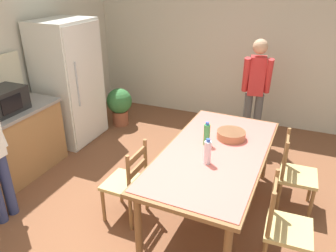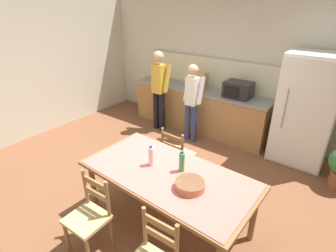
{
  "view_description": "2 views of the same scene",
  "coord_description": "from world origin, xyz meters",
  "px_view_note": "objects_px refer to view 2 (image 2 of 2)",
  "views": [
    {
      "loc": [
        -2.44,
        -1.09,
        2.5
      ],
      "look_at": [
        0.48,
        0.13,
        1.0
      ],
      "focal_mm": 35.0,
      "sensor_mm": 36.0,
      "label": 1
    },
    {
      "loc": [
        2.01,
        -2.4,
        2.6
      ],
      "look_at": [
        0.21,
        0.01,
        1.15
      ],
      "focal_mm": 28.0,
      "sensor_mm": 36.0,
      "label": 2
    }
  ],
  "objects_px": {
    "refrigerator": "(306,111)",
    "person_at_counter": "(192,100)",
    "dining_table": "(168,178)",
    "serving_bowl": "(190,184)",
    "paper_bag": "(201,81)",
    "microwave": "(238,90)",
    "bottle_near_centre": "(151,156)",
    "person_at_sink": "(159,87)",
    "bottle_off_centre": "(182,162)",
    "chair_side_far_left": "(177,155)",
    "chair_side_near_left": "(89,216)"
  },
  "relations": [
    {
      "from": "microwave",
      "to": "person_at_sink",
      "type": "xyz_separation_m",
      "value": [
        -1.52,
        -0.5,
        -0.11
      ]
    },
    {
      "from": "microwave",
      "to": "serving_bowl",
      "type": "height_order",
      "value": "microwave"
    },
    {
      "from": "bottle_off_centre",
      "to": "serving_bowl",
      "type": "height_order",
      "value": "bottle_off_centre"
    },
    {
      "from": "microwave",
      "to": "person_at_counter",
      "type": "height_order",
      "value": "person_at_counter"
    },
    {
      "from": "dining_table",
      "to": "bottle_near_centre",
      "type": "distance_m",
      "value": 0.32
    },
    {
      "from": "dining_table",
      "to": "serving_bowl",
      "type": "relative_size",
      "value": 6.53
    },
    {
      "from": "refrigerator",
      "to": "person_at_counter",
      "type": "relative_size",
      "value": 1.21
    },
    {
      "from": "paper_bag",
      "to": "person_at_counter",
      "type": "distance_m",
      "value": 0.57
    },
    {
      "from": "dining_table",
      "to": "serving_bowl",
      "type": "height_order",
      "value": "serving_bowl"
    },
    {
      "from": "chair_side_far_left",
      "to": "refrigerator",
      "type": "bearing_deg",
      "value": -126.79
    },
    {
      "from": "refrigerator",
      "to": "dining_table",
      "type": "xyz_separation_m",
      "value": [
        -0.94,
        -2.58,
        -0.23
      ]
    },
    {
      "from": "refrigerator",
      "to": "chair_side_near_left",
      "type": "xyz_separation_m",
      "value": [
        -1.43,
        -3.37,
        -0.5
      ]
    },
    {
      "from": "dining_table",
      "to": "chair_side_near_left",
      "type": "height_order",
      "value": "chair_side_near_left"
    },
    {
      "from": "bottle_near_centre",
      "to": "chair_side_far_left",
      "type": "height_order",
      "value": "bottle_near_centre"
    },
    {
      "from": "serving_bowl",
      "to": "person_at_counter",
      "type": "relative_size",
      "value": 0.21
    },
    {
      "from": "dining_table",
      "to": "bottle_off_centre",
      "type": "bearing_deg",
      "value": 49.54
    },
    {
      "from": "microwave",
      "to": "chair_side_far_left",
      "type": "distance_m",
      "value": 1.89
    },
    {
      "from": "person_at_sink",
      "to": "microwave",
      "type": "bearing_deg",
      "value": -71.84
    },
    {
      "from": "refrigerator",
      "to": "serving_bowl",
      "type": "distance_m",
      "value": 2.73
    },
    {
      "from": "serving_bowl",
      "to": "chair_side_far_left",
      "type": "height_order",
      "value": "chair_side_far_left"
    },
    {
      "from": "bottle_off_centre",
      "to": "person_at_sink",
      "type": "height_order",
      "value": "person_at_sink"
    },
    {
      "from": "microwave",
      "to": "dining_table",
      "type": "distance_m",
      "value": 2.64
    },
    {
      "from": "paper_bag",
      "to": "microwave",
      "type": "bearing_deg",
      "value": 0.55
    },
    {
      "from": "person_at_counter",
      "to": "dining_table",
      "type": "bearing_deg",
      "value": -154.88
    },
    {
      "from": "bottle_off_centre",
      "to": "serving_bowl",
      "type": "distance_m",
      "value": 0.34
    },
    {
      "from": "bottle_off_centre",
      "to": "person_at_sink",
      "type": "bearing_deg",
      "value": 134.01
    },
    {
      "from": "paper_bag",
      "to": "person_at_counter",
      "type": "bearing_deg",
      "value": -78.08
    },
    {
      "from": "paper_bag",
      "to": "serving_bowl",
      "type": "distance_m",
      "value": 3.05
    },
    {
      "from": "person_at_sink",
      "to": "paper_bag",
      "type": "bearing_deg",
      "value": -55.63
    },
    {
      "from": "microwave",
      "to": "dining_table",
      "type": "bearing_deg",
      "value": -83.83
    },
    {
      "from": "dining_table",
      "to": "bottle_off_centre",
      "type": "relative_size",
      "value": 7.74
    },
    {
      "from": "serving_bowl",
      "to": "dining_table",
      "type": "bearing_deg",
      "value": 165.94
    },
    {
      "from": "serving_bowl",
      "to": "chair_side_far_left",
      "type": "bearing_deg",
      "value": 130.95
    },
    {
      "from": "person_at_counter",
      "to": "microwave",
      "type": "bearing_deg",
      "value": -53.19
    },
    {
      "from": "dining_table",
      "to": "serving_bowl",
      "type": "xyz_separation_m",
      "value": [
        0.36,
        -0.09,
        0.12
      ]
    },
    {
      "from": "refrigerator",
      "to": "microwave",
      "type": "height_order",
      "value": "refrigerator"
    },
    {
      "from": "bottle_near_centre",
      "to": "person_at_counter",
      "type": "height_order",
      "value": "person_at_counter"
    },
    {
      "from": "refrigerator",
      "to": "person_at_counter",
      "type": "xyz_separation_m",
      "value": [
        -1.91,
        -0.5,
        -0.07
      ]
    },
    {
      "from": "paper_bag",
      "to": "chair_side_near_left",
      "type": "bearing_deg",
      "value": -80.1
    },
    {
      "from": "microwave",
      "to": "person_at_counter",
      "type": "bearing_deg",
      "value": -143.19
    },
    {
      "from": "microwave",
      "to": "dining_table",
      "type": "relative_size",
      "value": 0.24
    },
    {
      "from": "bottle_near_centre",
      "to": "person_at_sink",
      "type": "xyz_separation_m",
      "value": [
        -1.54,
        2.09,
        0.05
      ]
    },
    {
      "from": "serving_bowl",
      "to": "refrigerator",
      "type": "bearing_deg",
      "value": 77.73
    },
    {
      "from": "bottle_near_centre",
      "to": "person_at_counter",
      "type": "distance_m",
      "value": 2.19
    },
    {
      "from": "microwave",
      "to": "chair_side_far_left",
      "type": "relative_size",
      "value": 0.55
    },
    {
      "from": "microwave",
      "to": "chair_side_near_left",
      "type": "height_order",
      "value": "microwave"
    },
    {
      "from": "refrigerator",
      "to": "chair_side_far_left",
      "type": "distance_m",
      "value": 2.28
    },
    {
      "from": "chair_side_far_left",
      "to": "person_at_counter",
      "type": "height_order",
      "value": "person_at_counter"
    },
    {
      "from": "paper_bag",
      "to": "person_at_counter",
      "type": "relative_size",
      "value": 0.23
    },
    {
      "from": "bottle_near_centre",
      "to": "chair_side_far_left",
      "type": "distance_m",
      "value": 0.96
    }
  ]
}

